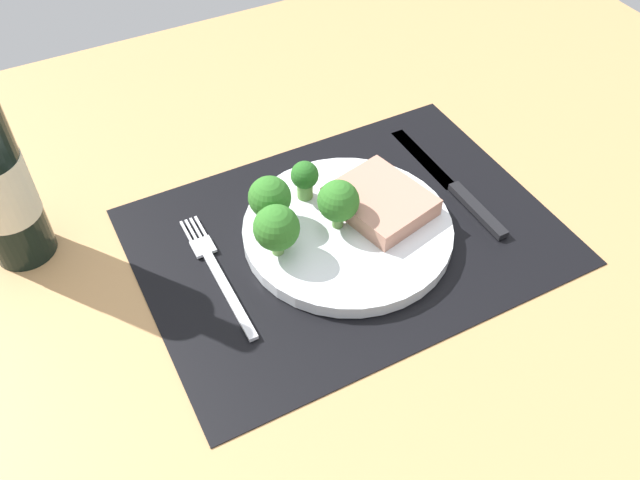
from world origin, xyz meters
The scene contains 10 objects.
ground_plane centered at (0.00, 0.00, -1.50)cm, with size 140.00×110.00×3.00cm, color tan.
placemat centered at (0.00, 0.00, 0.15)cm, with size 47.25×34.40×0.30cm, color black.
plate centered at (0.00, 0.00, 1.10)cm, with size 24.09×24.09×1.60cm, color silver.
steak centered at (4.72, 0.73, 3.01)cm, with size 9.19×10.77×2.23cm, color tan.
broccoli_near_fork centered at (-2.11, 6.61, 4.87)cm, with size 3.28×3.28×4.99cm.
broccoli_front_edge centered at (-8.79, -0.40, 5.61)cm, with size 5.04×5.04×6.29cm.
broccoli_near_steak centered at (-7.43, 4.66, 5.50)cm, with size 4.84×4.84×6.16cm.
broccoli_center centered at (-1.01, 0.55, 5.64)cm, with size 4.72×4.72×6.17cm.
fork centered at (-15.52, 1.42, 0.55)cm, with size 2.40×19.20×0.50cm.
knife centered at (15.61, 0.53, 0.60)cm, with size 1.80×23.00×0.80cm.
Camera 1 is at (-27.74, -46.00, 56.23)cm, focal length 37.60 mm.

